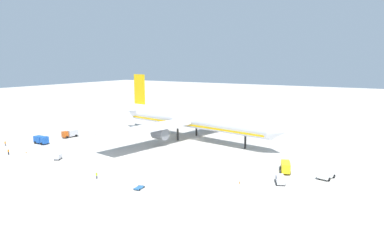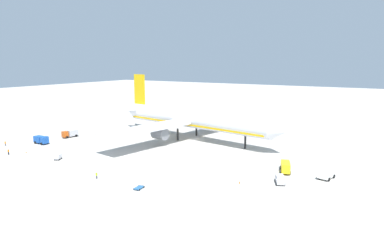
{
  "view_description": "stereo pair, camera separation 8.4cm",
  "coord_description": "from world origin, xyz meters",
  "px_view_note": "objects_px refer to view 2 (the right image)",
  "views": [
    {
      "loc": [
        65.0,
        -108.08,
        27.89
      ],
      "look_at": [
        -2.68,
        3.18,
        6.3
      ],
      "focal_mm": 33.33,
      "sensor_mm": 36.0,
      "label": 1
    },
    {
      "loc": [
        65.07,
        -108.04,
        27.89
      ],
      "look_at": [
        -2.68,
        3.18,
        6.3
      ],
      "focal_mm": 33.33,
      "sensor_mm": 36.0,
      "label": 2
    }
  ],
  "objects_px": {
    "service_truck_1": "(70,133)",
    "ground_worker_1": "(5,143)",
    "service_truck_2": "(326,174)",
    "baggage_cart_0": "(139,188)",
    "service_van": "(280,179)",
    "baggage_cart_1": "(58,157)",
    "ground_worker_0": "(8,152)",
    "traffic_cone_2": "(164,116)",
    "traffic_cone_0": "(181,117)",
    "traffic_cone_4": "(26,152)",
    "service_truck_3": "(41,140)",
    "airliner": "(191,119)",
    "traffic_cone_3": "(239,182)",
    "ground_worker_2": "(97,175)",
    "service_truck_0": "(285,166)",
    "traffic_cone_1": "(229,120)"
  },
  "relations": [
    {
      "from": "baggage_cart_1",
      "to": "service_van",
      "type": "bearing_deg",
      "value": 12.32
    },
    {
      "from": "service_truck_2",
      "to": "traffic_cone_4",
      "type": "bearing_deg",
      "value": -164.78
    },
    {
      "from": "ground_worker_0",
      "to": "ground_worker_2",
      "type": "xyz_separation_m",
      "value": [
        39.4,
        -2.15,
        -0.02
      ]
    },
    {
      "from": "service_truck_2",
      "to": "traffic_cone_3",
      "type": "relative_size",
      "value": 9.55
    },
    {
      "from": "baggage_cart_1",
      "to": "ground_worker_1",
      "type": "height_order",
      "value": "ground_worker_1"
    },
    {
      "from": "service_truck_1",
      "to": "service_truck_3",
      "type": "xyz_separation_m",
      "value": [
        0.04,
        -12.38,
        0.03
      ]
    },
    {
      "from": "service_truck_0",
      "to": "traffic_cone_3",
      "type": "xyz_separation_m",
      "value": [
        -6.46,
        -13.99,
        -1.21
      ]
    },
    {
      "from": "service_truck_2",
      "to": "ground_worker_1",
      "type": "xyz_separation_m",
      "value": [
        -98.17,
        -20.5,
        -0.44
      ]
    },
    {
      "from": "airliner",
      "to": "ground_worker_2",
      "type": "height_order",
      "value": "airliner"
    },
    {
      "from": "traffic_cone_3",
      "to": "service_truck_2",
      "type": "bearing_deg",
      "value": 40.49
    },
    {
      "from": "airliner",
      "to": "service_truck_0",
      "type": "height_order",
      "value": "airliner"
    },
    {
      "from": "service_van",
      "to": "ground_worker_2",
      "type": "bearing_deg",
      "value": -153.19
    },
    {
      "from": "ground_worker_1",
      "to": "service_truck_0",
      "type": "bearing_deg",
      "value": 13.06
    },
    {
      "from": "service_truck_0",
      "to": "service_truck_2",
      "type": "relative_size",
      "value": 1.36
    },
    {
      "from": "service_van",
      "to": "traffic_cone_1",
      "type": "distance_m",
      "value": 87.37
    },
    {
      "from": "ground_worker_1",
      "to": "traffic_cone_0",
      "type": "height_order",
      "value": "ground_worker_1"
    },
    {
      "from": "service_truck_2",
      "to": "traffic_cone_1",
      "type": "relative_size",
      "value": 9.55
    },
    {
      "from": "service_truck_3",
      "to": "traffic_cone_0",
      "type": "xyz_separation_m",
      "value": [
        9.09,
        73.26,
        -1.21
      ]
    },
    {
      "from": "traffic_cone_2",
      "to": "traffic_cone_0",
      "type": "bearing_deg",
      "value": 5.98
    },
    {
      "from": "traffic_cone_0",
      "to": "traffic_cone_1",
      "type": "height_order",
      "value": "same"
    },
    {
      "from": "traffic_cone_0",
      "to": "ground_worker_1",
      "type": "bearing_deg",
      "value": -101.66
    },
    {
      "from": "service_truck_3",
      "to": "traffic_cone_3",
      "type": "bearing_deg",
      "value": -1.22
    },
    {
      "from": "service_truck_1",
      "to": "ground_worker_1",
      "type": "distance_m",
      "value": 21.83
    },
    {
      "from": "service_truck_3",
      "to": "traffic_cone_0",
      "type": "relative_size",
      "value": 10.51
    },
    {
      "from": "traffic_cone_3",
      "to": "traffic_cone_0",
      "type": "bearing_deg",
      "value": 130.96
    },
    {
      "from": "service_truck_1",
      "to": "traffic_cone_0",
      "type": "xyz_separation_m",
      "value": [
        9.13,
        60.88,
        -1.18
      ]
    },
    {
      "from": "service_truck_3",
      "to": "ground_worker_0",
      "type": "distance_m",
      "value": 14.71
    },
    {
      "from": "baggage_cart_0",
      "to": "service_truck_0",
      "type": "bearing_deg",
      "value": 50.15
    },
    {
      "from": "baggage_cart_1",
      "to": "ground_worker_0",
      "type": "distance_m",
      "value": 17.92
    },
    {
      "from": "service_van",
      "to": "traffic_cone_2",
      "type": "xyz_separation_m",
      "value": [
        -82.68,
        68.99,
        -0.76
      ]
    },
    {
      "from": "service_van",
      "to": "service_truck_1",
      "type": "bearing_deg",
      "value": 173.65
    },
    {
      "from": "service_truck_1",
      "to": "service_van",
      "type": "bearing_deg",
      "value": -6.35
    },
    {
      "from": "baggage_cart_0",
      "to": "service_truck_3",
      "type": "bearing_deg",
      "value": 163.85
    },
    {
      "from": "service_truck_1",
      "to": "service_truck_2",
      "type": "bearing_deg",
      "value": 0.04
    },
    {
      "from": "service_van",
      "to": "service_truck_2",
      "type": "bearing_deg",
      "value": 47.4
    },
    {
      "from": "service_van",
      "to": "traffic_cone_2",
      "type": "height_order",
      "value": "service_van"
    },
    {
      "from": "baggage_cart_0",
      "to": "traffic_cone_4",
      "type": "relative_size",
      "value": 5.85
    },
    {
      "from": "service_truck_2",
      "to": "ground_worker_0",
      "type": "bearing_deg",
      "value": -162.92
    },
    {
      "from": "service_truck_0",
      "to": "baggage_cart_1",
      "type": "height_order",
      "value": "service_truck_0"
    },
    {
      "from": "service_truck_1",
      "to": "traffic_cone_2",
      "type": "bearing_deg",
      "value": 90.6
    },
    {
      "from": "ground_worker_1",
      "to": "traffic_cone_2",
      "type": "relative_size",
      "value": 2.94
    },
    {
      "from": "airliner",
      "to": "service_truck_2",
      "type": "relative_size",
      "value": 14.04
    },
    {
      "from": "service_truck_3",
      "to": "airliner",
      "type": "bearing_deg",
      "value": 40.7
    },
    {
      "from": "traffic_cone_4",
      "to": "traffic_cone_1",
      "type": "bearing_deg",
      "value": 72.45
    },
    {
      "from": "service_truck_0",
      "to": "traffic_cone_0",
      "type": "relative_size",
      "value": 12.95
    },
    {
      "from": "service_truck_0",
      "to": "traffic_cone_3",
      "type": "distance_m",
      "value": 15.45
    },
    {
      "from": "traffic_cone_4",
      "to": "service_truck_3",
      "type": "bearing_deg",
      "value": 123.82
    },
    {
      "from": "baggage_cart_0",
      "to": "airliner",
      "type": "bearing_deg",
      "value": 109.01
    },
    {
      "from": "service_truck_1",
      "to": "baggage_cart_0",
      "type": "distance_m",
      "value": 63.45
    },
    {
      "from": "traffic_cone_0",
      "to": "traffic_cone_4",
      "type": "distance_m",
      "value": 83.59
    }
  ]
}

